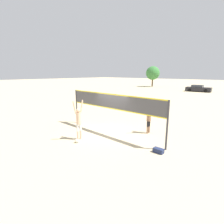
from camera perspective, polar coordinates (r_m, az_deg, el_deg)
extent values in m
plane|color=#C6B28C|center=(11.30, 0.00, -6.92)|extent=(200.00, 200.00, 0.00)
cylinder|color=#38383D|center=(13.63, -11.46, 1.76)|extent=(0.10, 0.10, 2.54)
cylinder|color=#38383D|center=(8.98, 17.60, -4.26)|extent=(0.10, 0.10, 2.54)
cube|color=#47474C|center=(10.78, 0.00, 3.46)|extent=(7.23, 0.02, 0.95)
cube|color=yellow|center=(10.72, 0.00, 5.81)|extent=(7.23, 0.03, 0.06)
cube|color=yellow|center=(10.86, 0.00, 1.14)|extent=(7.23, 0.03, 0.06)
cylinder|color=beige|center=(10.35, -11.06, -7.54)|extent=(0.11, 0.11, 0.51)
cylinder|color=white|center=(10.20, -11.17, -5.08)|extent=(0.12, 0.12, 0.42)
cylinder|color=beige|center=(10.46, -10.18, -7.28)|extent=(0.11, 0.11, 0.51)
cylinder|color=white|center=(10.31, -10.28, -4.84)|extent=(0.12, 0.12, 0.42)
cylinder|color=beige|center=(10.10, -10.85, -2.04)|extent=(0.28, 0.28, 0.66)
sphere|color=beige|center=(10.00, -10.96, 0.51)|extent=(0.26, 0.26, 0.26)
cylinder|color=beige|center=(9.82, -12.16, 1.44)|extent=(0.08, 0.23, 0.74)
cylinder|color=beige|center=(10.11, -9.89, 1.85)|extent=(0.08, 0.23, 0.74)
cylinder|color=#8C664C|center=(11.57, 12.00, -5.57)|extent=(0.11, 0.11, 0.44)
cylinder|color=black|center=(11.45, 12.09, -3.66)|extent=(0.12, 0.12, 0.36)
cylinder|color=#8C664C|center=(11.41, 11.48, -5.82)|extent=(0.11, 0.11, 0.44)
cylinder|color=black|center=(11.29, 11.57, -3.88)|extent=(0.12, 0.12, 0.36)
cylinder|color=#8C664C|center=(11.25, 11.94, -1.49)|extent=(0.28, 0.28, 0.57)
sphere|color=#8C664C|center=(11.16, 12.03, 0.48)|extent=(0.22, 0.22, 0.22)
cylinder|color=#8C664C|center=(11.33, 12.68, 1.51)|extent=(0.08, 0.21, 0.64)
cylinder|color=#8C664C|center=(10.93, 11.44, 1.17)|extent=(0.08, 0.21, 0.64)
sphere|color=silver|center=(10.00, -11.38, -9.19)|extent=(0.22, 0.22, 0.22)
cube|color=navy|center=(8.95, 14.93, -12.05)|extent=(0.50, 0.28, 0.22)
cube|color=#232328|center=(40.18, 26.39, 6.71)|extent=(4.89, 2.26, 0.77)
cube|color=#2D333D|center=(40.18, 26.14, 7.62)|extent=(2.28, 1.88, 0.46)
cylinder|color=black|center=(40.81, 28.63, 6.29)|extent=(0.66, 0.28, 0.64)
cylinder|color=black|center=(39.08, 28.22, 6.11)|extent=(0.66, 0.28, 0.64)
cylinder|color=black|center=(41.35, 24.60, 6.75)|extent=(0.66, 0.28, 0.64)
cylinder|color=black|center=(39.65, 24.02, 6.59)|extent=(0.66, 0.28, 0.64)
cylinder|color=#4C3823|center=(50.37, 13.04, 9.60)|extent=(0.36, 0.36, 2.69)
sphere|color=#387A38|center=(50.31, 13.17, 12.28)|extent=(3.69, 3.69, 3.69)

